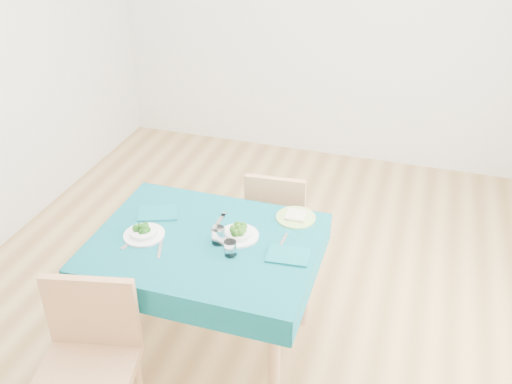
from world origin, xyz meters
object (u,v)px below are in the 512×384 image
(table, at_px, (208,295))
(chair_near, at_px, (80,357))
(bowl_near, at_px, (144,231))
(bowl_far, at_px, (238,231))
(side_plate, at_px, (296,217))
(chair_far, at_px, (279,217))

(table, xyz_separation_m, chair_near, (-0.32, -0.75, 0.18))
(chair_near, xyz_separation_m, bowl_near, (-0.01, 0.69, 0.23))
(table, relative_size, bowl_far, 5.36)
(bowl_far, distance_m, side_plate, 0.36)
(table, xyz_separation_m, bowl_far, (0.16, 0.08, 0.41))
(side_plate, bearing_deg, bowl_near, -150.88)
(bowl_near, bearing_deg, bowl_far, 16.69)
(chair_far, relative_size, bowl_far, 4.26)
(table, distance_m, side_plate, 0.66)
(chair_far, height_order, bowl_far, chair_far)
(chair_far, bearing_deg, bowl_far, 81.83)
(bowl_far, height_order, side_plate, bowl_far)
(side_plate, bearing_deg, table, -139.49)
(bowl_near, distance_m, side_plate, 0.84)
(bowl_far, bearing_deg, side_plate, 46.53)
(chair_near, xyz_separation_m, side_plate, (0.72, 1.10, 0.20))
(table, bearing_deg, chair_far, 75.02)
(table, bearing_deg, bowl_near, -169.50)
(chair_near, height_order, bowl_far, chair_near)
(chair_far, relative_size, side_plate, 4.20)
(side_plate, bearing_deg, chair_near, -123.22)
(table, height_order, bowl_far, bowl_far)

